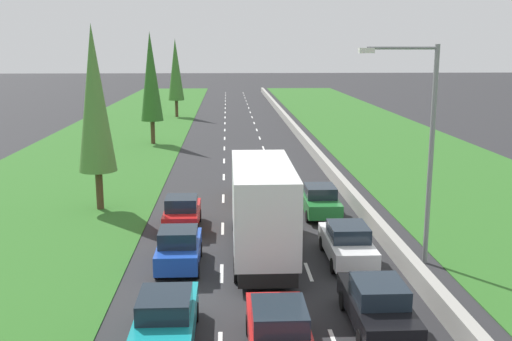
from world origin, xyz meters
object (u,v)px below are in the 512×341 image
black_sedan_right_lane (377,305)px  poplar_tree_third (151,77)px  red_sedan_centre_lane (279,331)px  orange_sedan_centre_lane (252,186)px  red_hatchback_left_lane (182,213)px  green_sedan_right_lane (320,200)px  poplar_tree_second (95,100)px  white_box_truck_centre_lane (261,206)px  poplar_tree_fourth (176,70)px  blue_hatchback_left_lane (179,248)px  white_sedan_right_lane (347,243)px  street_light_mast (423,140)px  teal_sedan_left_lane (166,318)px

black_sedan_right_lane → poplar_tree_third: size_ratio=0.44×
red_sedan_centre_lane → orange_sedan_centre_lane: same height
red_hatchback_left_lane → poplar_tree_third: poplar_tree_third is taller
green_sedan_right_lane → poplar_tree_second: (-12.05, 1.67, 5.31)m
white_box_truck_centre_lane → poplar_tree_fourth: 53.32m
black_sedan_right_lane → orange_sedan_centre_lane: same height
poplar_tree_second → poplar_tree_fourth: size_ratio=1.01×
red_hatchback_left_lane → poplar_tree_second: size_ratio=0.38×
white_box_truck_centre_lane → blue_hatchback_left_lane: bearing=-157.8°
white_sedan_right_lane → orange_sedan_centre_lane: 11.21m
orange_sedan_centre_lane → red_hatchback_left_lane: red_hatchback_left_lane is taller
green_sedan_right_lane → street_light_mast: street_light_mast is taller
orange_sedan_centre_lane → poplar_tree_third: bearing=111.6°
street_light_mast → poplar_tree_third: bearing=114.8°
orange_sedan_centre_lane → red_hatchback_left_lane: bearing=-122.7°
poplar_tree_third → street_light_mast: 35.36m
red_hatchback_left_lane → white_sedan_right_lane: bearing=-33.8°
red_hatchback_left_lane → green_sedan_right_lane: bearing=17.3°
red_sedan_centre_lane → white_box_truck_centre_lane: bearing=90.1°
poplar_tree_second → poplar_tree_fourth: 44.79m
teal_sedan_left_lane → red_hatchback_left_lane: (-0.35, 11.64, 0.02)m
black_sedan_right_lane → street_light_mast: street_light_mast is taller
black_sedan_right_lane → red_hatchback_left_lane: 13.05m
red_hatchback_left_lane → orange_sedan_centre_lane: bearing=57.3°
poplar_tree_fourth → teal_sedan_left_lane: bearing=-85.6°
green_sedan_right_lane → street_light_mast: bearing=-68.4°
white_sedan_right_lane → poplar_tree_second: bearing=144.1°
black_sedan_right_lane → poplar_tree_second: size_ratio=0.44×
blue_hatchback_left_lane → poplar_tree_second: poplar_tree_second is taller
poplar_tree_second → street_light_mast: size_ratio=1.13×
teal_sedan_left_lane → poplar_tree_third: bearing=97.4°
red_sedan_centre_lane → poplar_tree_fourth: (-7.97, 61.33, 5.24)m
red_sedan_centre_lane → orange_sedan_centre_lane: bearing=90.1°
green_sedan_right_lane → red_hatchback_left_lane: bearing=-162.7°
teal_sedan_left_lane → red_hatchback_left_lane: 11.65m
blue_hatchback_left_lane → poplar_tree_fourth: 54.42m
orange_sedan_centre_lane → street_light_mast: bearing=-59.5°
white_box_truck_centre_lane → street_light_mast: size_ratio=1.04×
poplar_tree_second → black_sedan_right_lane: bearing=-51.5°
green_sedan_right_lane → red_hatchback_left_lane: red_hatchback_left_lane is taller
black_sedan_right_lane → poplar_tree_third: (-11.70, 37.87, 5.40)m
poplar_tree_second → red_sedan_centre_lane: bearing=-62.7°
black_sedan_right_lane → green_sedan_right_lane: (0.19, 13.25, 0.00)m
orange_sedan_centre_lane → poplar_tree_second: bearing=-167.9°
white_sedan_right_lane → poplar_tree_third: poplar_tree_third is taller
red_hatchback_left_lane → poplar_tree_fourth: size_ratio=0.39×
red_sedan_centre_lane → teal_sedan_left_lane: (-3.36, 0.99, 0.00)m
white_box_truck_centre_lane → teal_sedan_left_lane: 8.57m
white_sedan_right_lane → orange_sedan_centre_lane: bearing=108.6°
teal_sedan_left_lane → street_light_mast: (9.81, 6.43, 4.42)m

